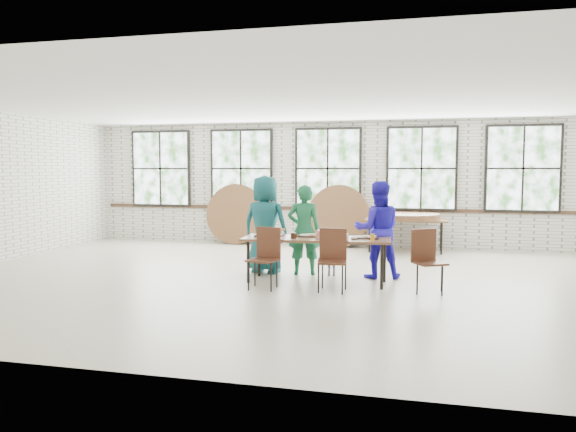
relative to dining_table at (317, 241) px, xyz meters
name	(u,v)px	position (x,y,z in m)	size (l,w,h in m)	color
room	(328,170)	(-0.59, 4.47, 1.14)	(12.00, 12.00, 12.00)	beige
dining_table	(317,241)	(0.00, 0.00, 0.00)	(2.44, 0.94, 0.74)	brown
chair_near_left	(266,253)	(-0.69, -0.61, -0.13)	(0.50, 0.49, 0.95)	#4F291A
chair_near_right	(333,254)	(0.35, -0.53, -0.13)	(0.46, 0.45, 0.95)	#4F291A
chair_spare	(427,255)	(1.75, -0.28, -0.13)	(0.57, 0.56, 0.95)	#4F291A
adult_teal	(265,224)	(-1.06, 0.65, 0.18)	(0.85, 0.56, 1.75)	#1B5E69
adult_green	(304,230)	(-0.35, 0.65, 0.10)	(0.58, 0.38, 1.58)	#1B683F
toddler	(332,254)	(0.14, 0.65, -0.32)	(0.48, 0.28, 0.75)	#162347
adult_blue	(378,230)	(0.93, 0.65, 0.14)	(0.81, 0.63, 1.66)	#281DCC
storage_table	(406,221)	(1.29, 3.89, 0.00)	(1.83, 0.81, 0.74)	brown
tabletop_clutter	(324,236)	(0.12, -0.01, 0.08)	(2.05, 0.61, 0.11)	black
round_tops_stacked	(406,216)	(1.29, 3.89, 0.12)	(1.50, 1.50, 0.13)	brown
round_tops_leaning	(286,215)	(-1.60, 4.28, 0.05)	(4.12, 0.37, 1.49)	brown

